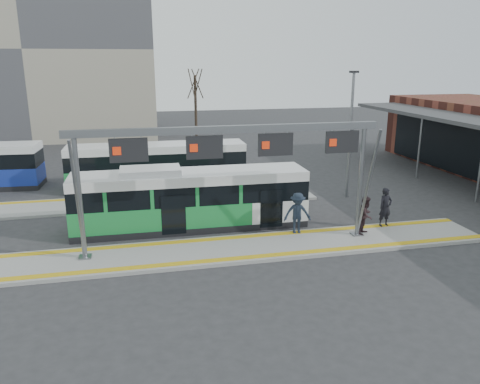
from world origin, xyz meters
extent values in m
plane|color=#2D2D30|center=(0.00, 0.00, 0.00)|extent=(120.00, 120.00, 0.00)
cube|color=gray|center=(0.00, 0.00, 0.07)|extent=(22.00, 3.00, 0.15)
cube|color=gray|center=(-4.00, 8.00, 0.07)|extent=(20.00, 3.00, 0.15)
cube|color=gold|center=(0.00, 1.15, 0.16)|extent=(22.00, 0.35, 0.02)
cube|color=gold|center=(0.00, -1.15, 0.16)|extent=(22.00, 0.35, 0.02)
cube|color=gold|center=(-4.00, 9.15, 0.16)|extent=(20.00, 0.35, 0.02)
cylinder|color=slate|center=(-6.50, 0.30, 2.67)|extent=(0.20, 0.20, 5.05)
cube|color=slate|center=(-6.50, 0.30, 0.18)|extent=(0.50, 0.50, 0.06)
cylinder|color=slate|center=(-6.50, -0.40, 2.67)|extent=(0.12, 1.46, 4.90)
cylinder|color=slate|center=(5.50, 0.30, 2.67)|extent=(0.20, 0.20, 5.05)
cube|color=slate|center=(5.50, 0.30, 0.18)|extent=(0.50, 0.50, 0.06)
cylinder|color=slate|center=(5.50, -0.40, 2.67)|extent=(0.12, 1.46, 4.90)
cube|color=slate|center=(-0.50, 0.30, 5.20)|extent=(13.00, 0.25, 0.30)
cube|color=black|center=(-4.50, 0.30, 4.50)|extent=(1.50, 0.12, 0.95)
cube|color=red|center=(-4.95, 0.23, 4.50)|extent=(0.32, 0.02, 0.32)
cube|color=black|center=(-1.50, 0.30, 4.50)|extent=(1.50, 0.12, 0.95)
cube|color=red|center=(-1.95, 0.23, 4.50)|extent=(0.32, 0.02, 0.32)
cube|color=black|center=(1.50, 0.30, 4.50)|extent=(1.50, 0.12, 0.95)
cube|color=red|center=(1.05, 0.23, 4.50)|extent=(0.32, 0.02, 0.32)
cube|color=black|center=(4.50, 0.30, 4.50)|extent=(1.50, 0.12, 0.95)
cube|color=red|center=(4.05, 0.23, 4.50)|extent=(0.32, 0.02, 0.32)
cylinder|color=slate|center=(14.80, 10.00, 2.15)|extent=(0.14, 0.14, 4.30)
cube|color=#A39B88|center=(-14.00, 36.00, 9.00)|extent=(24.00, 12.00, 18.00)
cube|color=black|center=(-1.77, 3.40, 0.16)|extent=(11.19, 2.51, 0.33)
cube|color=#1D873D|center=(-1.77, 3.40, 0.86)|extent=(11.19, 2.51, 1.07)
cube|color=black|center=(-1.77, 3.40, 1.86)|extent=(11.19, 2.44, 0.93)
cube|color=white|center=(-1.77, 3.40, 2.56)|extent=(11.19, 2.51, 0.47)
cube|color=orange|center=(3.80, 3.33, 2.46)|extent=(0.07, 1.66, 0.26)
cube|color=white|center=(-3.63, 3.42, 2.93)|extent=(2.81, 1.69, 0.28)
cylinder|color=black|center=(-5.69, 2.41, 0.47)|extent=(0.93, 0.29, 0.93)
cylinder|color=black|center=(-5.66, 4.48, 0.47)|extent=(0.93, 0.29, 0.93)
cylinder|color=black|center=(1.56, 2.32, 0.47)|extent=(0.93, 0.29, 0.93)
cylinder|color=black|center=(1.59, 4.39, 0.47)|extent=(0.93, 0.29, 0.93)
cube|color=black|center=(-2.93, 11.59, 0.16)|extent=(11.21, 2.54, 0.33)
cube|color=#1D873D|center=(-2.93, 11.59, 0.86)|extent=(11.21, 2.54, 1.07)
cube|color=black|center=(-2.93, 11.59, 1.86)|extent=(11.21, 2.47, 0.93)
cube|color=white|center=(-2.93, 11.59, 2.56)|extent=(11.21, 2.54, 0.47)
cylinder|color=black|center=(-6.86, 10.61, 0.47)|extent=(0.94, 0.29, 0.93)
cylinder|color=black|center=(-6.83, 12.68, 0.47)|extent=(0.94, 0.29, 0.93)
cylinder|color=black|center=(0.40, 10.50, 0.47)|extent=(0.94, 0.29, 0.93)
cylinder|color=black|center=(0.43, 12.58, 0.47)|extent=(0.94, 0.29, 0.93)
cylinder|color=black|center=(-12.56, 12.50, 0.47)|extent=(0.96, 0.34, 0.94)
cylinder|color=black|center=(-12.43, 14.59, 0.47)|extent=(0.96, 0.34, 0.94)
imported|color=black|center=(7.32, 1.10, 1.10)|extent=(0.75, 0.56, 1.90)
imported|color=black|center=(5.91, 0.35, 1.04)|extent=(1.09, 1.08, 1.78)
imported|color=#1B2532|center=(2.86, 1.10, 1.12)|extent=(1.33, 0.87, 1.94)
cylinder|color=#382B21|center=(-2.96, 32.33, 3.30)|extent=(0.28, 0.28, 6.61)
cylinder|color=#382B21|center=(2.06, 30.64, 3.27)|extent=(0.28, 0.28, 6.53)
cylinder|color=slate|center=(7.98, 6.73, 3.65)|extent=(0.16, 0.16, 7.30)
cube|color=black|center=(7.98, 6.73, 7.30)|extent=(0.50, 0.25, 0.12)
camera|label=1|loc=(-4.20, -18.28, 7.84)|focal=35.00mm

